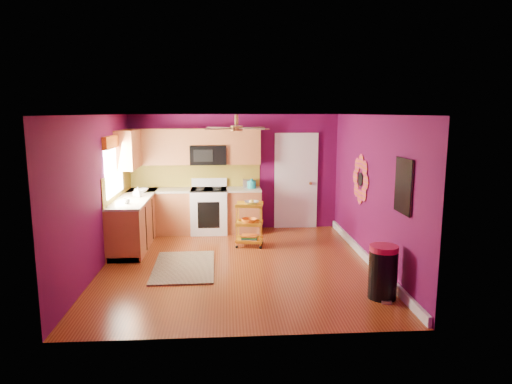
{
  "coord_description": "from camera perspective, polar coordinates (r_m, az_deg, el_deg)",
  "views": [
    {
      "loc": [
        -0.18,
        -7.37,
        2.54
      ],
      "look_at": [
        0.33,
        0.4,
        1.17
      ],
      "focal_mm": 32.0,
      "sensor_mm": 36.0,
      "label": 1
    }
  ],
  "objects": [
    {
      "name": "ceiling_fan",
      "position": [
        7.57,
        -2.43,
        8.05
      ],
      "size": [
        1.01,
        1.01,
        0.26
      ],
      "color": "#BF8C3F",
      "rests_on": "ground"
    },
    {
      "name": "trash_can",
      "position": [
        6.6,
        15.58,
        -9.61
      ],
      "size": [
        0.46,
        0.47,
        0.75
      ],
      "color": "black",
      "rests_on": "ground"
    },
    {
      "name": "ground",
      "position": [
        7.79,
        -2.27,
        -9.08
      ],
      "size": [
        5.0,
        5.0,
        0.0
      ],
      "primitive_type": "plane",
      "color": "maroon",
      "rests_on": "ground"
    },
    {
      "name": "counter_cup",
      "position": [
        8.37,
        -15.87,
        -1.12
      ],
      "size": [
        0.12,
        0.12,
        0.09
      ],
      "primitive_type": "imported",
      "color": "white",
      "rests_on": "lower_cabinets"
    },
    {
      "name": "shag_rug",
      "position": [
        7.75,
        -9.0,
        -9.2
      ],
      "size": [
        1.02,
        1.63,
        0.02
      ],
      "primitive_type": "cube",
      "rotation": [
        0.0,
        0.0,
        0.02
      ],
      "color": "black",
      "rests_on": "ground"
    },
    {
      "name": "rolling_cart",
      "position": [
        8.7,
        -0.8,
        -3.82
      ],
      "size": [
        0.55,
        0.44,
        0.91
      ],
      "color": "gold",
      "rests_on": "ground"
    },
    {
      "name": "room_envelope",
      "position": [
        7.43,
        -2.15,
        2.92
      ],
      "size": [
        4.54,
        5.04,
        2.52
      ],
      "color": "#580A3F",
      "rests_on": "ground"
    },
    {
      "name": "lower_cabinets",
      "position": [
        9.49,
        -10.75,
        -3.05
      ],
      "size": [
        2.81,
        2.31,
        0.94
      ],
      "color": "#984F29",
      "rests_on": "ground"
    },
    {
      "name": "teal_kettle",
      "position": [
        9.72,
        -0.53,
        0.97
      ],
      "size": [
        0.18,
        0.18,
        0.21
      ],
      "color": "#169FA8",
      "rests_on": "lower_cabinets"
    },
    {
      "name": "counter_dish",
      "position": [
        9.52,
        -14.17,
        0.18
      ],
      "size": [
        0.29,
        0.29,
        0.07
      ],
      "primitive_type": "imported",
      "color": "white",
      "rests_on": "lower_cabinets"
    },
    {
      "name": "soap_bottle_a",
      "position": [
        9.01,
        -14.58,
        0.01
      ],
      "size": [
        0.09,
        0.09,
        0.19
      ],
      "primitive_type": "imported",
      "color": "#EA3F72",
      "rests_on": "lower_cabinets"
    },
    {
      "name": "electric_range",
      "position": [
        9.76,
        -5.87,
        -2.27
      ],
      "size": [
        0.76,
        0.66,
        1.13
      ],
      "color": "white",
      "rests_on": "ground"
    },
    {
      "name": "toaster",
      "position": [
        9.82,
        -1.0,
        1.09
      ],
      "size": [
        0.22,
        0.15,
        0.18
      ],
      "primitive_type": "cube",
      "color": "beige",
      "rests_on": "lower_cabinets"
    },
    {
      "name": "right_wall_art",
      "position": [
        7.51,
        14.98,
        1.22
      ],
      "size": [
        0.04,
        2.74,
        1.04
      ],
      "color": "black",
      "rests_on": "ground"
    },
    {
      "name": "soap_bottle_b",
      "position": [
        9.04,
        -14.8,
        -0.06
      ],
      "size": [
        0.13,
        0.13,
        0.16
      ],
      "primitive_type": "imported",
      "color": "white",
      "rests_on": "lower_cabinets"
    },
    {
      "name": "upper_cabinetry",
      "position": [
        9.63,
        -10.15,
        5.38
      ],
      "size": [
        2.8,
        2.3,
        1.26
      ],
      "color": "#984F29",
      "rests_on": "ground"
    },
    {
      "name": "left_window",
      "position": [
        8.7,
        -17.36,
        4.2
      ],
      "size": [
        0.08,
        1.35,
        1.08
      ],
      "color": "white",
      "rests_on": "ground"
    },
    {
      "name": "panel_door",
      "position": [
        10.07,
        5.01,
        1.25
      ],
      "size": [
        0.95,
        0.11,
        2.15
      ],
      "color": "white",
      "rests_on": "ground"
    }
  ]
}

